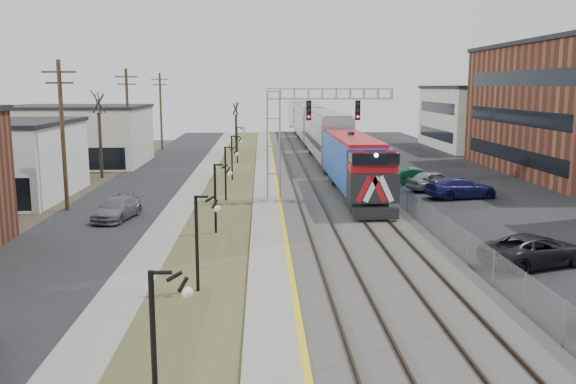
{
  "coord_description": "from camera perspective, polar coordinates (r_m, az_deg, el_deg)",
  "views": [
    {
      "loc": [
        -1.37,
        -15.89,
        8.26
      ],
      "look_at": [
        0.05,
        16.73,
        2.6
      ],
      "focal_mm": 38.0,
      "sensor_mm": 36.0,
      "label": 1
    }
  ],
  "objects": [
    {
      "name": "track_near",
      "position": [
        51.62,
        1.27,
        0.94
      ],
      "size": [
        1.58,
        120.0,
        0.15
      ],
      "color": "#2D2119",
      "rests_on": "ballast_bed"
    },
    {
      "name": "parking_lot",
      "position": [
        54.4,
        16.15,
        0.73
      ],
      "size": [
        16.0,
        120.0,
        0.04
      ],
      "primitive_type": "cube",
      "color": "black",
      "rests_on": "ground"
    },
    {
      "name": "utility_poles",
      "position": [
        43.07,
        -20.32,
        4.89
      ],
      "size": [
        0.28,
        80.28,
        10.0
      ],
      "color": "#4C3823",
      "rests_on": "ground"
    },
    {
      "name": "platform_edge",
      "position": [
        51.53,
        -1.08,
        0.89
      ],
      "size": [
        0.24,
        120.0,
        0.01
      ],
      "primitive_type": "cube",
      "color": "gold",
      "rests_on": "platform"
    },
    {
      "name": "lampposts",
      "position": [
        34.84,
        -6.79,
        -0.59
      ],
      "size": [
        0.14,
        62.14,
        4.0
      ],
      "color": "black",
      "rests_on": "ground"
    },
    {
      "name": "car_street_b",
      "position": [
        39.67,
        -15.69,
        -1.56
      ],
      "size": [
        2.76,
        4.94,
        1.35
      ],
      "primitive_type": "imported",
      "rotation": [
        0.0,
        0.0,
        -0.19
      ],
      "color": "slate",
      "rests_on": "ground"
    },
    {
      "name": "car_lot_e",
      "position": [
        50.08,
        13.53,
        1.0
      ],
      "size": [
        5.07,
        3.64,
        1.6
      ],
      "primitive_type": "imported",
      "rotation": [
        0.0,
        0.0,
        1.99
      ],
      "color": "gray",
      "rests_on": "ground"
    },
    {
      "name": "platform",
      "position": [
        51.54,
        -2.06,
        0.74
      ],
      "size": [
        2.0,
        120.0,
        0.24
      ],
      "primitive_type": "cube",
      "color": "gray",
      "rests_on": "ground"
    },
    {
      "name": "grass_median",
      "position": [
        51.62,
        -5.39,
        0.62
      ],
      "size": [
        4.0,
        120.0,
        0.06
      ],
      "primitive_type": "cube",
      "color": "#464726",
      "rests_on": "ground"
    },
    {
      "name": "ballast_bed",
      "position": [
        51.82,
        3.48,
        0.76
      ],
      "size": [
        8.0,
        120.0,
        0.2
      ],
      "primitive_type": "cube",
      "color": "#595651",
      "rests_on": "ground"
    },
    {
      "name": "street_west",
      "position": [
        52.54,
        -13.59,
        0.54
      ],
      "size": [
        7.0,
        120.0,
        0.04
      ],
      "primitive_type": "cube",
      "color": "black",
      "rests_on": "ground"
    },
    {
      "name": "track_far",
      "position": [
        51.97,
        5.13,
        0.96
      ],
      "size": [
        1.58,
        120.0,
        0.15
      ],
      "color": "#2D2119",
      "rests_on": "ballast_bed"
    },
    {
      "name": "sidewalk",
      "position": [
        51.86,
        -8.7,
        0.6
      ],
      "size": [
        2.0,
        120.0,
        0.08
      ],
      "primitive_type": "cube",
      "color": "gray",
      "rests_on": "ground"
    },
    {
      "name": "train",
      "position": [
        80.69,
        2.4,
        6.03
      ],
      "size": [
        3.0,
        85.85,
        5.33
      ],
      "color": "#1648B3",
      "rests_on": "ground"
    },
    {
      "name": "signal_gantry",
      "position": [
        44.04,
        0.88,
        6.36
      ],
      "size": [
        9.0,
        1.07,
        8.15
      ],
      "color": "gray",
      "rests_on": "ground"
    },
    {
      "name": "fence",
      "position": [
        52.32,
        8.07,
        1.54
      ],
      "size": [
        0.04,
        120.0,
        1.6
      ],
      "primitive_type": "cube",
      "color": "gray",
      "rests_on": "ground"
    },
    {
      "name": "car_lot_f",
      "position": [
        52.85,
        11.96,
        1.39
      ],
      "size": [
        4.25,
        1.65,
        1.38
      ],
      "primitive_type": "imported",
      "rotation": [
        0.0,
        0.0,
        1.53
      ],
      "color": "#0D4324",
      "rests_on": "ground"
    },
    {
      "name": "car_lot_d",
      "position": [
        47.13,
        15.88,
        0.32
      ],
      "size": [
        5.68,
        3.17,
        1.56
      ],
      "primitive_type": "imported",
      "rotation": [
        0.0,
        0.0,
        1.76
      ],
      "color": "#171850",
      "rests_on": "ground"
    },
    {
      "name": "bare_trees",
      "position": [
        56.23,
        -14.11,
        3.87
      ],
      "size": [
        12.3,
        42.3,
        5.95
      ],
      "color": "#382D23",
      "rests_on": "ground"
    },
    {
      "name": "car_lot_c",
      "position": [
        30.65,
        22.13,
        -5.13
      ],
      "size": [
        5.78,
        4.08,
        1.46
      ],
      "primitive_type": "imported",
      "rotation": [
        0.0,
        0.0,
        1.92
      ],
      "color": "black",
      "rests_on": "ground"
    }
  ]
}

